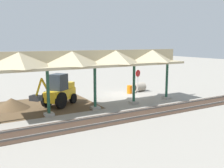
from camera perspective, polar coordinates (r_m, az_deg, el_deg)
ground_plane at (r=26.67m, az=2.72°, el=-2.48°), size 120.00×120.00×0.00m
dirt_work_zone at (r=22.74m, az=-16.81°, el=-4.97°), size 9.93×7.00×0.01m
platform_canopy at (r=20.44m, az=-3.99°, el=5.68°), size 16.87×3.20×4.90m
rail_tracks at (r=21.38m, az=12.57°, el=-5.63°), size 60.00×2.58×0.15m
stop_sign at (r=27.27m, az=5.95°, el=1.73°), size 0.74×0.24×2.59m
backhoe at (r=22.35m, az=-11.98°, el=-1.70°), size 4.77×4.16×2.82m
dirt_mound at (r=22.93m, az=-21.92°, el=-5.15°), size 6.05×6.05×1.75m
concrete_pipe at (r=28.57m, az=6.18°, el=-0.68°), size 1.43×1.15×1.02m
traffic_barrel at (r=27.30m, az=4.02°, el=-1.25°), size 0.56×0.56×0.90m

